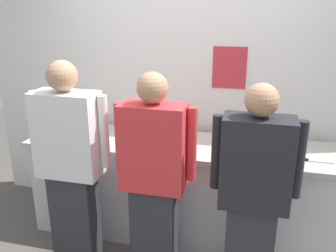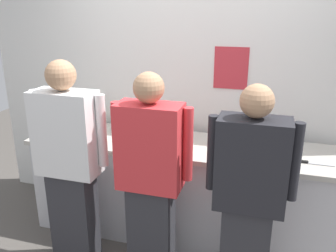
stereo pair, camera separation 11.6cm
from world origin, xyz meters
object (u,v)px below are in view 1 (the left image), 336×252
squeeze_bottle_primary (94,119)px  ramekin_orange_sauce (59,137)px  squeeze_bottle_secondary (185,138)px  sheet_tray (256,148)px  chef_center (154,178)px  mixing_bowl_steel (252,144)px  plate_stack_rear (160,138)px  chef_far_right (253,195)px  plate_stack_front (91,135)px  deli_cup (71,124)px  ramekin_yellow_sauce (62,131)px  chef_near_left (71,165)px  chefs_knife (312,160)px  ramekin_green_sauce (79,132)px

squeeze_bottle_primary → ramekin_orange_sauce: bearing=-113.6°
squeeze_bottle_secondary → sheet_tray: bearing=11.2°
chef_center → squeeze_bottle_primary: size_ratio=8.86×
squeeze_bottle_primary → mixing_bowl_steel: bearing=-8.1°
chef_center → plate_stack_rear: chef_center is taller
chef_far_right → ramekin_orange_sauce: bearing=164.0°
plate_stack_front → deli_cup: (-0.34, 0.26, -0.01)m
mixing_bowl_steel → plate_stack_rear: bearing=179.7°
plate_stack_front → squeeze_bottle_primary: squeeze_bottle_primary is taller
ramekin_yellow_sauce → squeeze_bottle_primary: bearing=47.6°
chef_far_right → sheet_tray: bearing=89.9°
chef_center → ramekin_yellow_sauce: 1.20m
chef_near_left → chefs_knife: (1.77, 0.49, 0.02)m
chef_far_right → ramekin_yellow_sauce: (-1.75, 0.63, 0.08)m
chefs_knife → deli_cup: bearing=172.9°
ramekin_green_sauce → chefs_knife: ramekin_green_sauce is taller
chef_near_left → mixing_bowl_steel: 1.45m
sheet_tray → chef_near_left: bearing=-154.9°
plate_stack_rear → ramekin_orange_sauce: bearing=-169.6°
sheet_tray → deli_cup: (-1.76, 0.13, 0.03)m
chefs_knife → plate_stack_rear: bearing=174.5°
sheet_tray → mixing_bowl_steel: bearing=-139.8°
plate_stack_front → ramekin_green_sauce: 0.22m
sheet_tray → squeeze_bottle_secondary: bearing=-168.8°
squeeze_bottle_secondary → ramekin_orange_sauce: squeeze_bottle_secondary is taller
chef_center → chef_far_right: size_ratio=1.02×
chef_far_right → ramekin_green_sauce: bearing=157.7°
chef_near_left → chef_center: (0.65, 0.01, -0.03)m
squeeze_bottle_secondary → chefs_knife: bearing=-1.5°
chef_center → chefs_knife: bearing=23.3°
ramekin_green_sauce → ramekin_yellow_sauce: ramekin_green_sauce is taller
ramekin_orange_sauce → plate_stack_front: bearing=9.7°
chef_near_left → squeeze_bottle_secondary: bearing=33.8°
plate_stack_front → ramekin_green_sauce: (-0.18, 0.12, -0.03)m
chef_near_left → squeeze_bottle_primary: bearing=103.4°
plate_stack_front → sheet_tray: plate_stack_front is taller
mixing_bowl_steel → squeeze_bottle_primary: (-1.51, 0.21, 0.04)m
plate_stack_front → squeeze_bottle_secondary: 0.84m
chef_center → ramekin_yellow_sauce: (-1.06, 0.58, 0.06)m
chef_far_right → ramekin_orange_sauce: 1.77m
chef_near_left → plate_stack_rear: (0.53, 0.61, 0.04)m
sheet_tray → ramekin_yellow_sauce: 1.76m
ramekin_orange_sauce → deli_cup: deli_cup is taller
deli_cup → chefs_knife: (2.18, -0.27, -0.04)m
plate_stack_rear → chefs_knife: (1.24, -0.12, -0.02)m
squeeze_bottle_secondary → chef_center: bearing=-103.6°
chef_center → sheet_tray: chef_center is taller
ramekin_yellow_sauce → chefs_knife: bearing=-2.5°
plate_stack_rear → ramekin_yellow_sauce: plate_stack_rear is taller
ramekin_yellow_sauce → deli_cup: size_ratio=1.07×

